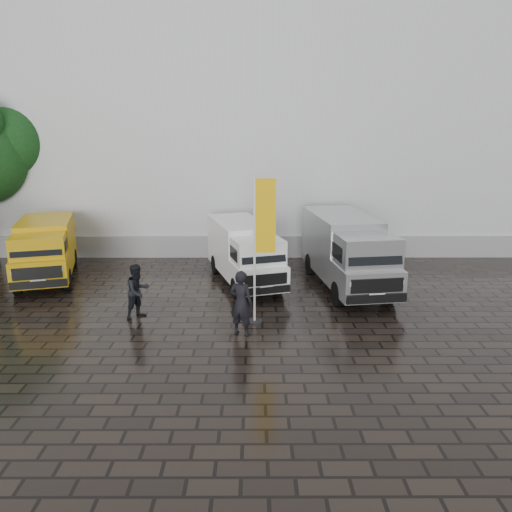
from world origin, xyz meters
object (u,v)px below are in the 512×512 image
at_px(van_silver, 347,253).
at_px(person_front, 241,303).
at_px(van_white, 244,254).
at_px(flagpole, 261,242).
at_px(person_tent, 138,291).
at_px(van_yellow, 46,251).
at_px(wheelie_bin, 395,249).

relative_size(van_silver, person_front, 3.12).
distance_m(van_white, flagpole, 4.30).
height_order(van_white, person_front, van_white).
bearing_deg(person_tent, van_yellow, 86.87).
bearing_deg(van_white, van_yellow, 160.05).
height_order(van_silver, person_front, van_silver).
xyz_separation_m(van_white, person_tent, (-3.27, -3.66, -0.27)).
xyz_separation_m(flagpole, person_front, (-0.57, -1.00, -1.58)).
height_order(van_silver, person_tent, van_silver).
xyz_separation_m(van_yellow, van_silver, (11.63, -0.97, 0.17)).
height_order(van_white, flagpole, flagpole).
bearing_deg(van_silver, van_white, 163.57).
relative_size(van_white, person_tent, 3.02).
xyz_separation_m(flagpole, wheelie_bin, (6.18, 7.39, -2.07)).
height_order(van_yellow, van_silver, van_silver).
bearing_deg(person_front, wheelie_bin, -105.88).
bearing_deg(van_white, person_tent, -148.76).
xyz_separation_m(van_yellow, van_white, (7.79, -0.40, -0.01)).
distance_m(wheelie_bin, person_front, 10.77).
bearing_deg(person_front, person_tent, 0.50).
bearing_deg(person_tent, flagpole, -56.56).
distance_m(van_silver, wheelie_bin, 4.97).
bearing_deg(wheelie_bin, person_tent, -163.41).
height_order(van_silver, wheelie_bin, van_silver).
bearing_deg(wheelie_bin, van_yellow, 173.08).
bearing_deg(flagpole, van_white, 98.16).
height_order(flagpole, wheelie_bin, flagpole).
relative_size(van_yellow, van_white, 0.94).
relative_size(flagpole, person_front, 2.37).
bearing_deg(van_white, wheelie_bin, 9.42).
distance_m(van_yellow, person_tent, 6.09).
bearing_deg(van_yellow, van_silver, -20.37).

